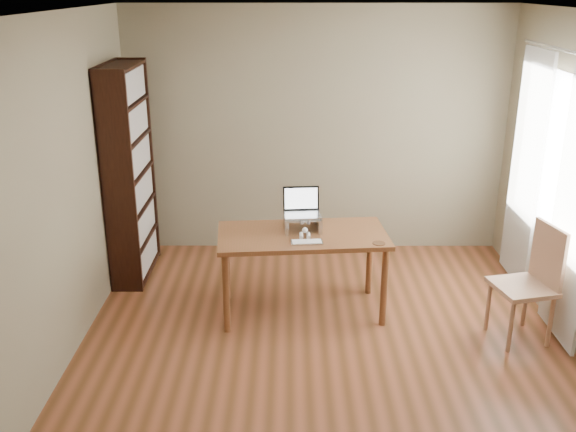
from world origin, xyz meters
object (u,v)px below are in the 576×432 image
at_px(keyboard, 307,242).
at_px(desk, 302,243).
at_px(bookshelf, 130,173).
at_px(chair, 533,280).
at_px(cat, 305,222).
at_px(laptop, 302,208).

bearing_deg(keyboard, desk, 93.62).
bearing_deg(keyboard, bookshelf, 143.94).
bearing_deg(bookshelf, desk, -26.29).
bearing_deg(keyboard, chair, -12.15).
bearing_deg(chair, cat, 149.33).
relative_size(keyboard, cat, 0.56).
bearing_deg(cat, laptop, 129.36).
height_order(bookshelf, chair, bookshelf).
xyz_separation_m(desk, cat, (0.02, 0.11, 0.16)).
bearing_deg(bookshelf, cat, -22.89).
relative_size(laptop, cat, 0.69).
distance_m(desk, keyboard, 0.24).
relative_size(laptop, keyboard, 1.23).
xyz_separation_m(bookshelf, cat, (1.68, -0.71, -0.23)).
height_order(bookshelf, keyboard, bookshelf).
height_order(keyboard, chair, chair).
bearing_deg(cat, chair, -16.94).
distance_m(laptop, cat, 0.13).
distance_m(bookshelf, chair, 3.78).
bearing_deg(laptop, cat, -56.07).
bearing_deg(desk, keyboard, -86.81).
xyz_separation_m(keyboard, chair, (1.82, -0.25, -0.22)).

